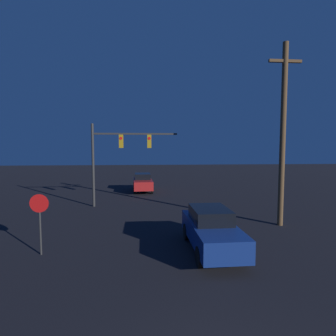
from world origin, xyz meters
TOP-DOWN VIEW (x-y plane):
  - car_near at (1.35, 7.17)m, footprint 1.75×4.35m
  - car_far at (-1.52, 21.54)m, footprint 1.89×4.41m
  - traffic_signal_mast at (-3.19, 15.47)m, footprint 5.83×0.30m
  - stop_sign at (-5.13, 7.28)m, footprint 0.69×0.07m
  - utility_pole at (5.76, 10.19)m, footprint 1.68×0.28m

SIDE VIEW (x-z plane):
  - car_near at x=1.35m, z-range 0.02..1.67m
  - car_far at x=-1.52m, z-range 0.02..1.67m
  - stop_sign at x=-5.13m, z-range 0.45..2.75m
  - traffic_signal_mast at x=-3.19m, z-range 1.01..6.66m
  - utility_pole at x=5.76m, z-range 0.16..9.41m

